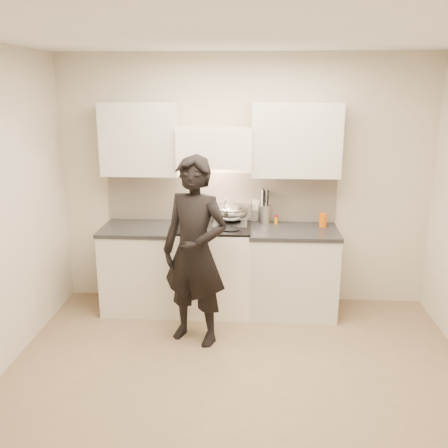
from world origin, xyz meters
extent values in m
plane|color=#886E51|center=(0.00, 0.00, 0.00)|extent=(4.00, 4.00, 0.00)
cube|color=beige|center=(0.00, 1.75, 1.35)|extent=(4.00, 0.04, 2.70)
cube|color=beige|center=(0.00, -1.75, 1.35)|extent=(4.00, 0.04, 2.70)
cube|color=white|center=(0.00, 0.00, 2.69)|extent=(4.00, 3.50, 0.02)
cube|color=beige|center=(-0.25, 1.74, 1.19)|extent=(2.50, 0.02, 0.53)
cube|color=silver|center=(-0.30, 1.70, 1.03)|extent=(0.76, 0.08, 0.20)
cube|color=white|center=(-0.30, 1.55, 1.75)|extent=(0.76, 0.40, 0.40)
cylinder|color=#B1B1B1|center=(-0.30, 1.37, 1.57)|extent=(0.66, 0.02, 0.02)
cube|color=beige|center=(0.53, 1.58, 1.83)|extent=(0.90, 0.33, 0.75)
cube|color=beige|center=(-1.08, 1.58, 1.83)|extent=(0.80, 0.33, 0.75)
cube|color=beige|center=(0.13, 1.73, 1.10)|extent=(0.08, 0.01, 0.12)
cube|color=white|center=(-0.30, 1.43, 0.46)|extent=(0.76, 0.65, 0.92)
cube|color=black|center=(-0.30, 1.43, 0.93)|extent=(0.76, 0.65, 0.02)
cube|color=silver|center=(-0.14, 1.54, 0.95)|extent=(0.36, 0.34, 0.01)
cylinder|color=#B1B1B1|center=(-0.30, 1.13, 0.78)|extent=(0.62, 0.02, 0.02)
cylinder|color=black|center=(-0.48, 1.28, 0.95)|extent=(0.18, 0.18, 0.01)
cylinder|color=black|center=(-0.12, 1.28, 0.95)|extent=(0.18, 0.18, 0.01)
cylinder|color=black|center=(-0.48, 1.57, 0.95)|extent=(0.18, 0.18, 0.01)
cylinder|color=black|center=(-0.12, 1.57, 0.95)|extent=(0.18, 0.18, 0.01)
cube|color=beige|center=(0.53, 1.43, 0.44)|extent=(0.90, 0.65, 0.88)
cube|color=black|center=(0.53, 1.43, 0.90)|extent=(0.92, 0.67, 0.04)
cube|color=beige|center=(-1.08, 1.43, 0.44)|extent=(0.80, 0.65, 0.88)
cube|color=black|center=(-1.08, 1.43, 0.90)|extent=(0.82, 0.67, 0.04)
ellipsoid|color=#B1B1B1|center=(-0.14, 1.57, 1.06)|extent=(0.38, 0.38, 0.21)
torus|color=#B1B1B1|center=(-0.14, 1.57, 1.11)|extent=(0.39, 0.39, 0.02)
ellipsoid|color=beige|center=(-0.14, 1.57, 1.05)|extent=(0.21, 0.21, 0.10)
cylinder|color=white|center=(-0.19, 1.42, 1.17)|extent=(0.08, 0.27, 0.20)
cylinder|color=#B1B1B1|center=(-0.50, 1.28, 1.03)|extent=(0.26, 0.26, 0.15)
cube|color=#B1B1B1|center=(-0.63, 1.31, 1.09)|extent=(0.05, 0.03, 0.01)
cube|color=#B1B1B1|center=(-0.37, 1.25, 1.09)|extent=(0.05, 0.03, 0.01)
cylinder|color=silver|center=(0.23, 1.67, 1.02)|extent=(0.14, 0.14, 0.19)
cylinder|color=black|center=(0.26, 1.66, 1.11)|extent=(0.02, 0.02, 0.34)
cylinder|color=white|center=(0.25, 1.69, 1.11)|extent=(0.02, 0.02, 0.34)
cylinder|color=silver|center=(0.23, 1.70, 1.11)|extent=(0.02, 0.02, 0.34)
cylinder|color=black|center=(0.21, 1.70, 1.11)|extent=(0.02, 0.02, 0.34)
cylinder|color=silver|center=(0.19, 1.68, 1.11)|extent=(0.02, 0.02, 0.34)
cylinder|color=white|center=(0.20, 1.65, 1.11)|extent=(0.02, 0.02, 0.34)
cylinder|color=black|center=(0.22, 1.64, 1.11)|extent=(0.02, 0.02, 0.34)
cylinder|color=silver|center=(0.24, 1.64, 1.11)|extent=(0.02, 0.02, 0.34)
cylinder|color=orange|center=(0.35, 1.64, 0.95)|extent=(0.04, 0.04, 0.07)
cylinder|color=#B4081C|center=(0.35, 1.64, 1.00)|extent=(0.04, 0.04, 0.02)
cylinder|color=#BF5507|center=(0.84, 1.54, 0.99)|extent=(0.08, 0.08, 0.15)
imported|color=black|center=(-0.42, 0.73, 0.89)|extent=(0.76, 0.64, 1.77)
camera|label=1|loc=(0.11, -3.59, 2.36)|focal=40.00mm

